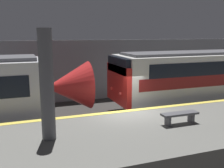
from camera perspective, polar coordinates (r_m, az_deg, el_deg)
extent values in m
plane|color=#33302D|center=(12.39, 3.18, -10.66)|extent=(120.00, 120.00, 0.00)
cube|color=slate|center=(10.21, 8.56, -12.26)|extent=(40.00, 4.75, 1.13)
cube|color=#EAD14C|center=(11.89, 3.52, -5.82)|extent=(40.00, 0.30, 0.01)
cube|color=gray|center=(18.05, -5.12, 2.99)|extent=(50.00, 0.15, 4.11)
cylinder|color=#56565B|center=(8.63, -14.01, -0.28)|extent=(0.45, 0.45, 3.61)
cone|color=red|center=(13.47, -9.62, -0.49)|extent=(2.20, 2.47, 2.47)
sphere|color=#F2EFCC|center=(13.75, -5.67, -1.82)|extent=(0.20, 0.20, 0.20)
cube|color=red|center=(14.22, 1.38, -0.04)|extent=(0.25, 3.03, 2.08)
cube|color=black|center=(14.06, 1.40, 4.13)|extent=(0.25, 2.72, 0.83)
sphere|color=#EA4C42|center=(13.61, 1.83, -2.13)|extent=(0.18, 0.18, 0.18)
sphere|color=#EA4C42|center=(14.88, -0.15, -0.97)|extent=(0.18, 0.18, 0.18)
cube|color=#4C4C51|center=(10.22, 12.05, -7.74)|extent=(0.10, 0.32, 0.41)
cube|color=#4C4C51|center=(10.79, 16.83, -6.96)|extent=(0.10, 0.32, 0.41)
cube|color=#4C4C51|center=(10.43, 14.57, -6.27)|extent=(1.50, 0.40, 0.08)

